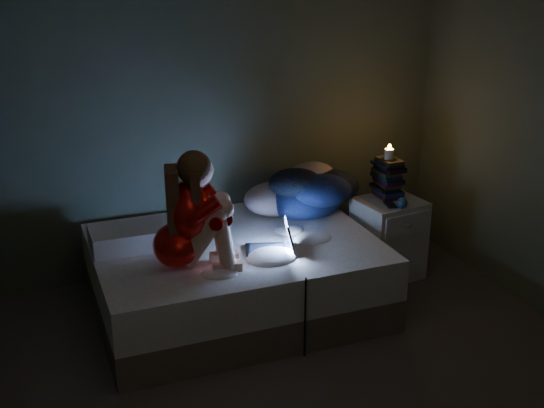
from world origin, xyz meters
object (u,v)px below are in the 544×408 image
nightstand (388,238)px  phone (388,204)px  bed (235,276)px  woman (176,212)px  candle (389,152)px  laptop (269,236)px

nightstand → phone: phone is taller
bed → woman: size_ratio=2.47×
bed → phone: (1.21, 0.01, 0.37)m
woman → candle: woman is taller
bed → candle: (1.30, 0.18, 0.71)m
bed → phone: 1.26m
woman → phone: size_ratio=5.49×
laptop → phone: bearing=30.8°
bed → candle: 1.49m
laptop → nightstand: bearing=34.0°
bed → woman: (-0.46, -0.29, 0.65)m
laptop → phone: size_ratio=2.29×
woman → phone: (1.67, 0.30, -0.28)m
bed → candle: candle is taller
woman → laptop: (0.62, 0.05, -0.27)m
woman → nightstand: 1.88m
laptop → candle: bearing=37.9°
laptop → phone: 1.08m
woman → laptop: woman is taller
laptop → candle: candle is taller
bed → nightstand: 1.28m
bed → nightstand: size_ratio=3.06×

